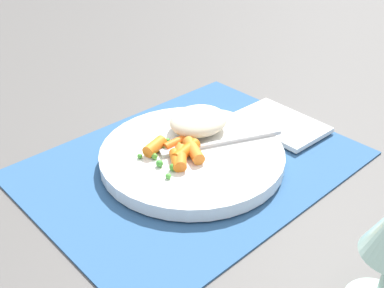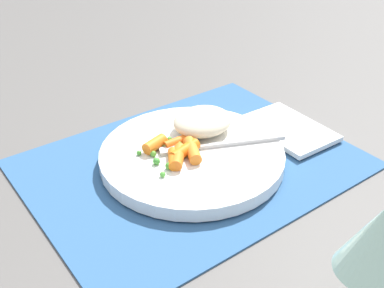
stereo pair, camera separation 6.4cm
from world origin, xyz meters
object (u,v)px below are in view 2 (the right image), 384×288
Objects in this scene: rice_mound at (203,121)px; carrot_portion at (178,151)px; plate at (192,155)px; wine_glass at (375,246)px; napkin at (288,129)px; fork at (210,146)px.

rice_mound is 0.08m from carrot_portion.
rice_mound is at bearing -142.97° from plate.
plate is at bearing -96.13° from wine_glass.
plate is at bearing -179.50° from carrot_portion.
fork is at bearing -4.39° from napkin.
fork is (-0.02, 0.01, 0.01)m from plate.
fork is at bearing 65.22° from rice_mound.
napkin is (-0.13, 0.06, -0.03)m from rice_mound.
plate is 0.03m from carrot_portion.
rice_mound reaches higher than napkin.
fork reaches higher than plate.
fork is at bearing -100.89° from wine_glass.
plate is 0.18m from napkin.
rice_mound reaches higher than plate.
carrot_portion reaches higher than plate.
fork is 1.23× the size of napkin.
plate is 3.14× the size of carrot_portion.
carrot_portion is at bearing -91.60° from wine_glass.
wine_glass reaches higher than fork.
wine_glass is (0.06, 0.30, 0.07)m from fork.
fork is 0.15m from napkin.
carrot_portion is at bearing 26.13° from rice_mound.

